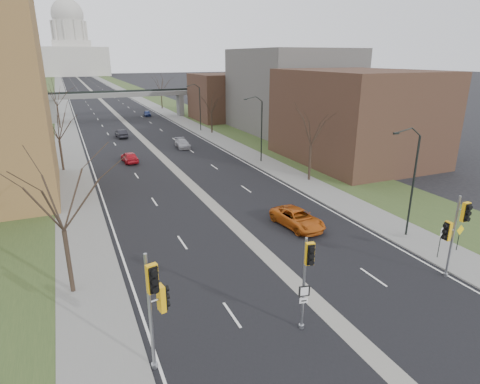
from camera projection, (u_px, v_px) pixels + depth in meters
ground at (328, 313)px, 22.50m from camera, size 700.00×700.00×0.00m
road_surface at (95, 94)px, 152.56m from camera, size 20.00×600.00×0.01m
median_strip at (95, 94)px, 152.56m from camera, size 1.20×600.00×0.02m
sidewalk_right at (127, 93)px, 157.11m from camera, size 4.00×600.00×0.12m
sidewalk_left at (61, 95)px, 147.97m from camera, size 4.00×600.00×0.12m
grass_verge_right at (142, 92)px, 159.39m from camera, size 8.00×600.00×0.10m
grass_verge_left at (43, 96)px, 145.69m from camera, size 8.00×600.00×0.10m
commercial_block_near at (356, 116)px, 53.98m from camera, size 16.00×20.00×12.00m
commercial_block_mid at (291, 91)px, 75.83m from camera, size 18.00×22.00×15.00m
commercial_block_far at (226, 97)px, 89.96m from camera, size 14.00×14.00×10.00m
pedestrian_bridge at (119, 98)px, 90.31m from camera, size 34.00×3.00×6.45m
capitol at (72, 49)px, 293.99m from camera, size 48.00×42.00×55.75m
streetlight_near at (410, 152)px, 29.65m from camera, size 2.61×0.20×8.70m
streetlight_mid at (256, 111)px, 52.19m from camera, size 2.61×0.20×8.70m
streetlight_far at (195, 94)px, 74.73m from camera, size 2.61×0.20×8.70m
tree_left_a at (58, 189)px, 22.35m from camera, size 7.20×7.20×9.40m
tree_left_b at (57, 121)px, 48.50m from camera, size 6.75×6.75×8.81m
tree_left_c at (55, 92)px, 77.72m from camera, size 7.65×7.65×9.99m
tree_right_a at (312, 123)px, 44.39m from camera, size 7.20×7.20×9.40m
tree_right_b at (211, 102)px, 73.26m from camera, size 6.30×6.30×8.22m
tree_right_c at (161, 82)px, 107.55m from camera, size 7.65×7.65×9.99m
signal_pole_left at (155, 296)px, 17.30m from camera, size 0.99×1.22×5.88m
signal_pole_median at (307, 270)px, 19.84m from camera, size 0.65×0.88×5.26m
signal_pole_right at (455, 227)px, 24.86m from camera, size 0.97×1.03×5.59m
speed_limit_sign at (441, 237)px, 28.02m from camera, size 0.46×0.22×2.27m
warning_sign at (459, 234)px, 29.16m from camera, size 0.79×0.08×2.02m
car_left_near at (129, 157)px, 54.26m from camera, size 2.02×4.43×1.48m
car_left_far at (121, 134)px, 70.79m from camera, size 1.79×4.43×1.43m
car_right_near at (297, 218)px, 33.69m from camera, size 3.09×5.64×1.50m
car_right_mid at (182, 144)px, 62.96m from camera, size 2.15×4.72×1.34m
car_right_far at (147, 113)px, 96.37m from camera, size 1.85×3.91×1.29m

